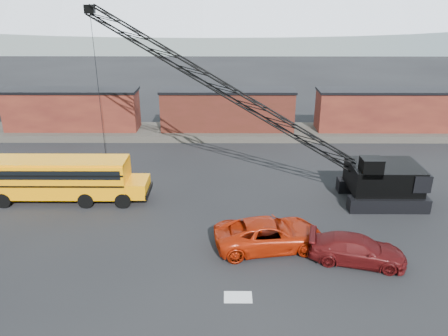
% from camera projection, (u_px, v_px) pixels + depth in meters
% --- Properties ---
extents(ground, '(160.00, 160.00, 0.00)m').
position_uv_depth(ground, '(228.00, 252.00, 25.47)').
color(ground, black).
rests_on(ground, ground).
extents(gravel_berm, '(120.00, 5.00, 0.70)m').
position_uv_depth(gravel_berm, '(227.00, 132.00, 45.68)').
color(gravel_berm, '#4C473F').
rests_on(gravel_berm, ground).
extents(boxcar_west_near, '(13.70, 3.10, 4.17)m').
position_uv_depth(boxcar_west_near, '(72.00, 109.00, 44.85)').
color(boxcar_west_near, '#421513').
rests_on(boxcar_west_near, gravel_berm).
extents(boxcar_mid, '(13.70, 3.10, 4.17)m').
position_uv_depth(boxcar_mid, '(227.00, 110.00, 44.77)').
color(boxcar_mid, '#491A14').
rests_on(boxcar_mid, gravel_berm).
extents(boxcar_east_near, '(13.70, 3.10, 4.17)m').
position_uv_depth(boxcar_east_near, '(383.00, 110.00, 44.68)').
color(boxcar_east_near, '#421513').
rests_on(boxcar_east_near, gravel_berm).
extents(snow_patch, '(1.40, 0.90, 0.02)m').
position_uv_depth(snow_patch, '(238.00, 297.00, 21.77)').
color(snow_patch, silver).
rests_on(snow_patch, ground).
extents(school_bus, '(11.65, 2.65, 3.19)m').
position_uv_depth(school_bus, '(63.00, 178.00, 31.09)').
color(school_bus, orange).
rests_on(school_bus, ground).
extents(red_pickup, '(6.84, 3.98, 1.79)m').
position_uv_depth(red_pickup, '(269.00, 234.00, 25.66)').
color(red_pickup, '#AC2108').
rests_on(red_pickup, ground).
extents(maroon_suv, '(5.70, 3.35, 1.55)m').
position_uv_depth(maroon_suv, '(357.00, 250.00, 24.35)').
color(maroon_suv, '#4B0D0E').
rests_on(maroon_suv, ground).
extents(crawler_crane, '(24.03, 6.46, 13.45)m').
position_uv_depth(crawler_crane, '(230.00, 92.00, 30.76)').
color(crawler_crane, black).
rests_on(crawler_crane, ground).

